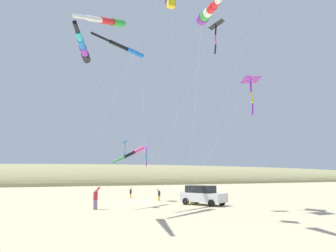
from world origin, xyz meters
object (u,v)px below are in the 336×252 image
object	(u,v)px
kite_delta_blue_topmost	(146,148)
kite_windsock_yellow_midlevel	(108,21)
person_child_grey_jacket	(159,194)
kite_delta_purple_drifting	(215,25)
person_adult_flyer	(96,197)
kite_windsock_red_high_left	(83,49)
cooler_box	(191,201)
kite_delta_white_trailing	(250,80)
kite_delta_black_fish_shape	(125,142)
person_child_green_jacket	(131,192)
kite_windsock_small_distant	(208,13)
kite_windsock_striped_overhead	(126,49)
parked_car	(203,195)
kite_windsock_green_low_center	(133,153)

from	to	relation	value
kite_delta_blue_topmost	kite_windsock_yellow_midlevel	xyz separation A→B (m)	(-7.86, 6.16, 10.44)
person_child_grey_jacket	kite_delta_purple_drifting	xyz separation A→B (m)	(-9.73, -1.90, 15.76)
person_adult_flyer	person_child_grey_jacket	bearing A→B (deg)	-52.89
kite_windsock_red_high_left	kite_delta_blue_topmost	world-z (taller)	kite_windsock_red_high_left
cooler_box	kite_delta_white_trailing	size ratio (longest dim) A/B	0.06
person_adult_flyer	kite_windsock_red_high_left	world-z (taller)	kite_windsock_red_high_left
kite_windsock_yellow_midlevel	cooler_box	bearing A→B (deg)	-67.45
kite_delta_blue_topmost	kite_delta_black_fish_shape	world-z (taller)	kite_delta_blue_topmost
cooler_box	person_child_green_jacket	size ratio (longest dim) A/B	0.50
person_child_grey_jacket	kite_windsock_red_high_left	world-z (taller)	kite_windsock_red_high_left
person_adult_flyer	person_child_grey_jacket	size ratio (longest dim) A/B	1.42
person_adult_flyer	kite_windsock_small_distant	size ratio (longest dim) A/B	0.13
kite_delta_blue_topmost	kite_delta_white_trailing	distance (m)	14.90
person_child_grey_jacket	kite_delta_black_fish_shape	world-z (taller)	kite_delta_black_fish_shape
kite_delta_white_trailing	kite_windsock_striped_overhead	distance (m)	12.26
parked_car	person_adult_flyer	size ratio (longest dim) A/B	2.45
kite_windsock_red_high_left	cooler_box	bearing A→B (deg)	-51.44
person_adult_flyer	kite_delta_white_trailing	xyz separation A→B (m)	(-6.83, -11.26, 9.67)
kite_windsock_green_low_center	kite_windsock_striped_overhead	size ratio (longest dim) A/B	0.70
kite_delta_blue_topmost	kite_delta_purple_drifting	xyz separation A→B (m)	(-10.16, -3.28, 10.67)
cooler_box	parked_car	bearing A→B (deg)	-177.22
parked_car	kite_delta_purple_drifting	world-z (taller)	kite_delta_purple_drifting
person_child_grey_jacket	kite_delta_purple_drifting	size ratio (longest dim) A/B	0.08
kite_windsock_red_high_left	kite_delta_purple_drifting	size ratio (longest dim) A/B	0.74
person_child_green_jacket	cooler_box	bearing A→B (deg)	-153.77
parked_car	kite_delta_white_trailing	distance (m)	12.02
kite_windsock_small_distant	kite_windsock_yellow_midlevel	bearing A→B (deg)	18.67
kite_delta_blue_topmost	kite_windsock_striped_overhead	world-z (taller)	kite_windsock_striped_overhead
person_adult_flyer	kite_windsock_red_high_left	bearing A→B (deg)	162.21
kite_windsock_striped_overhead	kite_delta_black_fish_shape	distance (m)	8.94
person_adult_flyer	parked_car	bearing A→B (deg)	-89.31
kite_delta_blue_topmost	kite_delta_black_fish_shape	bearing A→B (deg)	145.19
person_child_green_jacket	kite_windsock_striped_overhead	world-z (taller)	kite_windsock_striped_overhead
kite_windsock_striped_overhead	cooler_box	bearing A→B (deg)	-77.14
person_child_green_jacket	kite_windsock_yellow_midlevel	world-z (taller)	kite_windsock_yellow_midlevel
kite_windsock_green_low_center	kite_windsock_striped_overhead	xyz separation A→B (m)	(-0.88, 1.08, 9.86)
person_adult_flyer	kite_delta_blue_topmost	distance (m)	10.36
parked_car	kite_windsock_green_low_center	world-z (taller)	kite_windsock_green_low_center
parked_car	kite_windsock_yellow_midlevel	world-z (taller)	kite_windsock_yellow_midlevel
kite_windsock_striped_overhead	person_adult_flyer	bearing A→B (deg)	108.94
cooler_box	kite_windsock_striped_overhead	distance (m)	16.51
parked_car	kite_delta_purple_drifting	bearing A→B (deg)	173.33
kite_delta_blue_topmost	kite_windsock_striped_overhead	xyz separation A→B (m)	(-5.50, 3.84, 9.03)
parked_car	kite_windsock_striped_overhead	world-z (taller)	kite_windsock_striped_overhead
person_child_grey_jacket	kite_delta_black_fish_shape	distance (m)	8.87
kite_windsock_red_high_left	kite_windsock_striped_overhead	distance (m)	10.32
kite_delta_purple_drifting	kite_windsock_small_distant	bearing A→B (deg)	148.02
person_child_green_jacket	kite_delta_black_fish_shape	size ratio (longest dim) A/B	0.20
kite_windsock_green_low_center	kite_delta_blue_topmost	bearing A→B (deg)	-30.80
parked_car	kite_delta_blue_topmost	distance (m)	8.80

